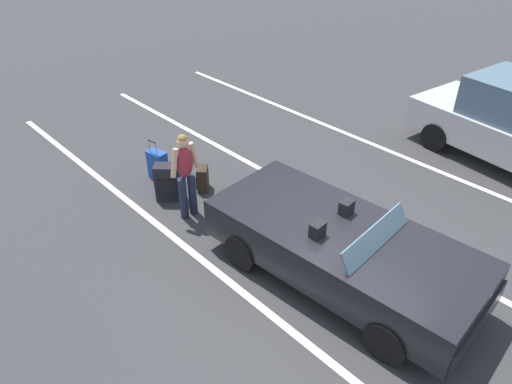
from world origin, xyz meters
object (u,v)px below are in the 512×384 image
Objects in this scene: convertible_car at (353,255)px; suitcase_large_black at (168,182)px; suitcase_small_carryon at (203,179)px; suitcase_medium_bright at (158,165)px; traveler_person at (186,172)px.

suitcase_large_black is (-3.82, -0.66, -0.22)m from convertible_car.
suitcase_small_carryon is (-3.63, 0.01, -0.34)m from convertible_car.
suitcase_large_black is 0.71m from suitcase_small_carryon.
traveler_person is (1.46, -0.32, 0.62)m from suitcase_medium_bright.
traveler_person reaches higher than convertible_car.
traveler_person is at bearing 79.86° from suitcase_small_carryon.
traveler_person reaches higher than suitcase_large_black.
suitcase_small_carryon is at bearing -73.10° from suitcase_medium_bright.
traveler_person is at bearing -171.41° from convertible_car.
suitcase_large_black is at bearing -174.33° from convertible_car.
convertible_car is at bearing 13.76° from traveler_person.
convertible_car is 8.51× the size of suitcase_small_carryon.
convertible_car is at bearing -91.15° from suitcase_medium_bright.
suitcase_large_black is at bearing 28.98° from suitcase_small_carryon.
suitcase_small_carryon is (0.19, 0.67, -0.12)m from suitcase_large_black.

